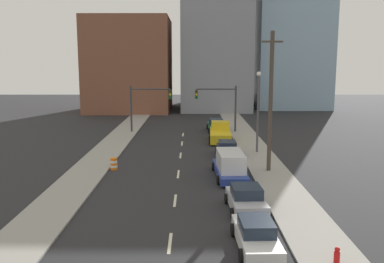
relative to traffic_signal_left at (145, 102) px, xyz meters
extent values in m
cube|color=gray|center=(-2.40, 5.97, -3.70)|extent=(3.12, 94.43, 0.12)
cube|color=gray|center=(11.97, 5.97, -3.70)|extent=(3.12, 94.43, 0.12)
cube|color=beige|center=(4.78, -32.15, -3.75)|extent=(0.16, 2.40, 0.01)
cube|color=beige|center=(4.78, -25.80, -3.75)|extent=(0.16, 2.40, 0.01)
cube|color=beige|center=(4.78, -19.46, -3.75)|extent=(0.16, 2.40, 0.01)
cube|color=beige|center=(4.78, -12.86, -3.75)|extent=(0.16, 2.40, 0.01)
cube|color=beige|center=(4.78, -7.08, -3.75)|extent=(0.16, 2.40, 0.01)
cube|color=beige|center=(4.78, -1.63, -3.75)|extent=(0.16, 2.40, 0.01)
cube|color=brown|center=(-5.03, 24.35, 4.20)|extent=(14.00, 16.00, 15.92)
cube|color=gray|center=(9.97, 28.35, 11.79)|extent=(12.00, 20.00, 31.09)
cube|color=#8CADC6|center=(24.10, 32.35, 10.52)|extent=(13.00, 20.00, 28.57)
cylinder|color=#38383D|center=(-1.54, 0.00, -0.91)|extent=(0.24, 0.24, 5.69)
cylinder|color=#38383D|center=(0.84, 0.00, 1.53)|extent=(4.76, 0.16, 0.16)
cube|color=#194C1E|center=(3.21, 0.00, 0.90)|extent=(0.34, 0.32, 1.10)
cylinder|color=#4C0C0C|center=(3.21, -0.17, 1.24)|extent=(0.22, 0.04, 0.22)
cylinder|color=yellow|center=(3.21, -0.17, 0.90)|extent=(0.22, 0.04, 0.22)
cylinder|color=#0C3F14|center=(3.21, -0.17, 0.56)|extent=(0.22, 0.04, 0.22)
cylinder|color=#38383D|center=(11.13, 0.00, -0.91)|extent=(0.24, 0.24, 5.69)
cylinder|color=#38383D|center=(8.76, 0.00, 1.53)|extent=(4.76, 0.16, 0.16)
cube|color=#194C1E|center=(6.38, 0.00, 0.90)|extent=(0.34, 0.32, 1.10)
cylinder|color=#4C0C0C|center=(6.38, -0.17, 1.24)|extent=(0.22, 0.04, 0.22)
cylinder|color=yellow|center=(6.38, -0.17, 0.90)|extent=(0.22, 0.04, 0.22)
cylinder|color=#0C3F14|center=(6.38, -0.17, 0.56)|extent=(0.22, 0.04, 0.22)
cylinder|color=#473D33|center=(11.91, -18.76, 1.69)|extent=(0.32, 0.32, 10.90)
cube|color=#473D33|center=(11.91, -18.76, 6.34)|extent=(1.60, 0.14, 0.14)
cylinder|color=orange|center=(-0.45, -18.10, -3.66)|extent=(0.56, 0.56, 0.19)
cylinder|color=white|center=(-0.45, -18.10, -3.47)|extent=(0.56, 0.56, 0.19)
cylinder|color=orange|center=(-0.45, -18.10, -3.28)|extent=(0.56, 0.56, 0.19)
cylinder|color=white|center=(-0.45, -18.10, -3.09)|extent=(0.56, 0.56, 0.19)
cylinder|color=orange|center=(-0.45, -18.10, -2.90)|extent=(0.56, 0.56, 0.19)
cylinder|color=#4C4C51|center=(12.03, -11.73, -0.14)|extent=(0.20, 0.20, 7.24)
sphere|color=white|center=(12.03, -11.73, 3.70)|extent=(0.44, 0.44, 0.44)
cylinder|color=red|center=(12.06, -34.42, -3.43)|extent=(0.26, 0.26, 0.65)
sphere|color=red|center=(12.06, -34.42, -3.04)|extent=(0.23, 0.23, 0.23)
cube|color=silver|center=(8.84, -32.72, -3.26)|extent=(1.87, 4.73, 0.64)
cube|color=#1E2838|center=(8.84, -32.72, -2.65)|extent=(1.57, 2.16, 0.59)
cylinder|color=black|center=(7.91, -31.30, -3.44)|extent=(0.24, 0.65, 0.64)
cylinder|color=black|center=(9.68, -31.24, -3.44)|extent=(0.24, 0.65, 0.64)
cylinder|color=black|center=(8.01, -34.20, -3.44)|extent=(0.24, 0.65, 0.64)
cylinder|color=black|center=(9.78, -34.14, -3.44)|extent=(0.24, 0.65, 0.64)
cube|color=#B2B2BC|center=(9.03, -27.59, -3.24)|extent=(2.12, 4.30, 0.69)
cube|color=#1E2838|center=(9.03, -27.59, -2.59)|extent=(1.77, 1.98, 0.62)
cylinder|color=black|center=(7.97, -26.34, -3.45)|extent=(0.25, 0.63, 0.62)
cylinder|color=black|center=(9.94, -26.24, -3.45)|extent=(0.25, 0.63, 0.62)
cylinder|color=black|center=(8.11, -28.94, -3.45)|extent=(0.25, 0.63, 0.62)
cylinder|color=black|center=(10.08, -28.84, -3.45)|extent=(0.25, 0.63, 0.62)
cube|color=navy|center=(8.71, -20.28, -3.32)|extent=(2.32, 6.36, 0.52)
cube|color=silver|center=(8.72, -20.60, -2.41)|extent=(1.98, 3.97, 1.29)
cylinder|color=black|center=(7.56, -18.38, -3.43)|extent=(0.25, 0.66, 0.65)
cylinder|color=black|center=(9.69, -18.29, -3.43)|extent=(0.25, 0.66, 0.65)
cylinder|color=black|center=(7.73, -22.27, -3.43)|extent=(0.25, 0.66, 0.65)
cylinder|color=black|center=(9.85, -22.18, -3.43)|extent=(0.25, 0.66, 0.65)
cube|color=#141E47|center=(9.10, -13.09, -3.27)|extent=(1.77, 4.68, 0.64)
cube|color=#1E2838|center=(9.10, -13.09, -2.66)|extent=(1.55, 2.11, 0.58)
cylinder|color=black|center=(8.21, -11.64, -3.45)|extent=(0.22, 0.61, 0.61)
cylinder|color=black|center=(10.02, -11.65, -3.45)|extent=(0.22, 0.61, 0.61)
cylinder|color=black|center=(8.19, -14.53, -3.45)|extent=(0.22, 0.61, 0.61)
cylinder|color=black|center=(10.00, -14.54, -3.45)|extent=(0.22, 0.61, 0.61)
cube|color=gold|center=(8.92, -5.97, -3.10)|extent=(2.44, 5.90, 0.98)
cube|color=gold|center=(8.95, -5.10, -2.14)|extent=(2.01, 1.82, 0.94)
cylinder|color=black|center=(7.86, -4.12, -3.45)|extent=(0.24, 0.62, 0.61)
cylinder|color=black|center=(10.12, -4.22, -3.45)|extent=(0.24, 0.62, 0.61)
cylinder|color=black|center=(7.71, -7.73, -3.45)|extent=(0.24, 0.62, 0.61)
cylinder|color=black|center=(9.98, -7.82, -3.45)|extent=(0.24, 0.62, 0.61)
cube|color=#1E6033|center=(8.85, 0.94, -3.23)|extent=(2.05, 4.56, 0.72)
cube|color=#1E2838|center=(8.85, 0.94, -2.55)|extent=(1.74, 2.08, 0.64)
cylinder|color=black|center=(7.82, 2.29, -3.45)|extent=(0.24, 0.62, 0.61)
cylinder|color=black|center=(9.78, 2.36, -3.45)|extent=(0.24, 0.62, 0.61)
cylinder|color=black|center=(7.92, -0.49, -3.45)|extent=(0.24, 0.62, 0.61)
cylinder|color=black|center=(9.88, -0.42, -3.45)|extent=(0.24, 0.62, 0.61)
camera|label=1|loc=(5.85, -51.59, 4.94)|focal=40.00mm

